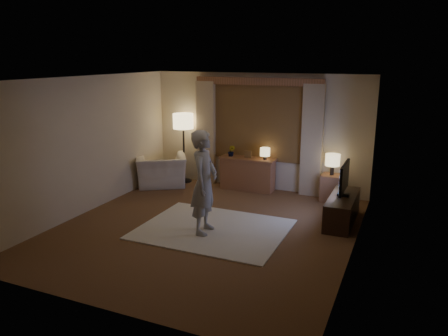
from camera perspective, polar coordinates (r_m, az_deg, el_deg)
The scene contains 13 objects.
room at distance 7.81m, azimuth -0.98°, elevation 2.45°, with size 5.04×5.54×2.64m.
rug at distance 7.72m, azimuth -1.44°, elevation -7.98°, with size 2.50×2.00×0.02m, color beige.
sideboard at distance 9.89m, azimuth 3.10°, elevation -0.86°, with size 1.20×0.40×0.70m, color brown.
picture_frame at distance 9.78m, azimuth 3.14°, elevation 1.69°, with size 0.16×0.02×0.20m, color brown.
plant at distance 9.91m, azimuth 0.97°, elevation 2.17°, with size 0.17×0.13×0.30m, color #999999.
table_lamp_sideboard at distance 9.63m, azimuth 5.38°, elevation 2.04°, with size 0.22×0.22×0.30m.
floor_lamp at distance 10.34m, azimuth -5.34°, elevation 5.63°, with size 0.48×0.48×1.65m.
armchair at distance 10.26m, azimuth -8.17°, elevation -0.34°, with size 1.12×0.97×0.73m, color beige.
side_table at distance 9.40m, azimuth 13.79°, elevation -2.53°, with size 0.40×0.40×0.56m, color brown.
table_lamp_side at distance 9.25m, azimuth 14.00°, elevation 0.96°, with size 0.30×0.30×0.44m.
tv_stand at distance 8.25m, azimuth 15.17°, elevation -5.22°, with size 0.45×1.40×0.50m, color black.
tv at distance 8.08m, azimuth 15.43°, elevation -1.29°, with size 0.21×0.85×0.61m.
person at distance 7.31m, azimuth -2.61°, elevation -1.88°, with size 0.64×0.42×1.77m, color gray.
Camera 1 is at (3.17, -6.44, 2.96)m, focal length 35.00 mm.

